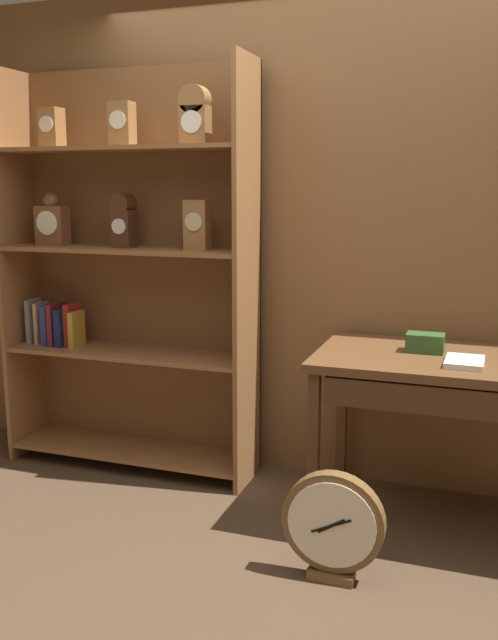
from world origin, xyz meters
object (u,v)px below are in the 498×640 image
at_px(bookshelf, 127,271).
at_px(toolbox_small, 425,343).
at_px(open_repair_manual, 465,362).
at_px(workbench, 465,379).
at_px(round_clock_large, 333,526).

relative_size(bookshelf, toolbox_small, 12.90).
xyz_separation_m(bookshelf, open_repair_manual, (1.81, -0.32, -0.28)).
xyz_separation_m(bookshelf, workbench, (1.82, -0.22, -0.39)).
bearing_deg(open_repair_manual, bookshelf, 171.09).
bearing_deg(workbench, round_clock_large, -127.17).
relative_size(workbench, toolbox_small, 7.86).
distance_m(open_repair_manual, round_clock_large, 0.90).
relative_size(toolbox_small, round_clock_large, 0.37).
bearing_deg(bookshelf, open_repair_manual, -9.99).
height_order(bookshelf, workbench, bookshelf).
height_order(workbench, round_clock_large, workbench).
bearing_deg(toolbox_small, bookshelf, 175.32).
distance_m(bookshelf, open_repair_manual, 1.86).
distance_m(bookshelf, round_clock_large, 1.81).
relative_size(bookshelf, workbench, 1.64).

